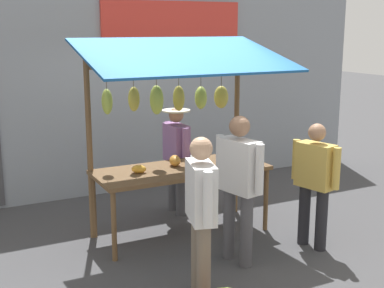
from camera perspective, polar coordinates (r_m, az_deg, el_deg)
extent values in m
plane|color=#424244|center=(6.95, -1.14, -9.62)|extent=(40.00, 40.00, 0.00)
cube|color=#8C939E|center=(8.52, -7.71, 6.22)|extent=(9.00, 0.25, 3.40)
cube|color=red|center=(8.66, -2.08, 13.38)|extent=(2.40, 0.06, 0.56)
cube|color=brown|center=(6.68, -1.17, -2.81)|extent=(2.20, 0.90, 0.05)
cylinder|color=brown|center=(6.10, -8.45, -8.82)|extent=(0.06, 0.06, 0.83)
cylinder|color=brown|center=(6.99, 8.00, -5.99)|extent=(0.06, 0.06, 0.83)
cylinder|color=brown|center=(6.80, -10.58, -6.62)|extent=(0.06, 0.06, 0.83)
cylinder|color=brown|center=(7.61, 4.63, -4.36)|extent=(0.06, 0.06, 0.83)
cylinder|color=brown|center=(6.60, -11.03, -0.37)|extent=(0.07, 0.07, 2.35)
cylinder|color=brown|center=(7.44, 4.82, 1.28)|extent=(0.07, 0.07, 2.35)
cylinder|color=brown|center=(6.82, -2.71, 8.55)|extent=(2.12, 0.06, 0.06)
cube|color=#19518C|center=(6.31, -0.63, 9.61)|extent=(2.50, 1.46, 0.39)
cylinder|color=brown|center=(7.21, 3.20, 7.53)|extent=(0.01, 0.01, 0.31)
ellipsoid|color=gold|center=(7.24, 3.17, 5.09)|extent=(0.25, 0.25, 0.31)
cylinder|color=brown|center=(6.99, 0.97, 7.45)|extent=(0.01, 0.01, 0.29)
ellipsoid|color=#B2CC4C|center=(7.02, 0.96, 5.03)|extent=(0.23, 0.25, 0.30)
cylinder|color=brown|center=(6.84, -1.46, 7.45)|extent=(0.01, 0.01, 0.27)
ellipsoid|color=gold|center=(6.88, -1.45, 4.96)|extent=(0.19, 0.21, 0.33)
cylinder|color=brown|center=(6.70, -3.89, 7.41)|extent=(0.01, 0.01, 0.25)
ellipsoid|color=#B2CC4C|center=(6.74, -3.85, 4.78)|extent=(0.23, 0.24, 0.37)
cylinder|color=brown|center=(6.62, -6.37, 7.28)|extent=(0.01, 0.01, 0.25)
ellipsoid|color=gold|center=(6.65, -6.31, 4.86)|extent=(0.19, 0.17, 0.31)
cylinder|color=brown|center=(6.55, -9.27, 7.07)|extent=(0.01, 0.01, 0.26)
ellipsoid|color=#B2CC4C|center=(6.58, -9.18, 4.55)|extent=(0.14, 0.17, 0.32)
ellipsoid|color=orange|center=(6.75, -1.86, -1.81)|extent=(0.19, 0.25, 0.14)
ellipsoid|color=gold|center=(6.46, -5.77, -2.71)|extent=(0.22, 0.19, 0.10)
cylinder|color=#4C4C51|center=(7.69, -2.08, -4.44)|extent=(0.14, 0.14, 0.76)
cylinder|color=#4C4C51|center=(7.47, -1.25, -4.94)|extent=(0.14, 0.14, 0.76)
cube|color=#93669E|center=(7.41, -1.71, 0.09)|extent=(0.22, 0.46, 0.54)
cylinder|color=#93669E|center=(7.67, -2.64, 0.66)|extent=(0.09, 0.09, 0.49)
cylinder|color=#93669E|center=(7.16, -0.71, -0.19)|extent=(0.09, 0.09, 0.49)
sphere|color=#A87A5B|center=(7.34, -1.73, 3.16)|extent=(0.21, 0.21, 0.21)
cylinder|color=beige|center=(7.33, -1.73, 3.64)|extent=(0.40, 0.40, 0.02)
cylinder|color=#726656|center=(5.17, 1.27, -12.89)|extent=(0.14, 0.14, 0.80)
cylinder|color=#726656|center=(5.41, 0.64, -11.70)|extent=(0.14, 0.14, 0.80)
cube|color=silver|center=(5.04, 0.98, -5.20)|extent=(0.34, 0.53, 0.57)
cylinder|color=silver|center=(4.75, 1.75, -6.03)|extent=(0.09, 0.09, 0.52)
cylinder|color=silver|center=(5.32, 0.29, -3.99)|extent=(0.09, 0.09, 0.52)
sphere|color=tan|center=(4.93, 0.99, -0.50)|extent=(0.22, 0.22, 0.22)
cylinder|color=#232328|center=(6.52, 13.82, -7.98)|extent=(0.14, 0.14, 0.75)
cylinder|color=#232328|center=(6.66, 12.05, -7.46)|extent=(0.14, 0.14, 0.75)
cube|color=gold|center=(6.40, 13.20, -2.29)|extent=(0.33, 0.50, 0.53)
cylinder|color=gold|center=(6.24, 15.36, -2.59)|extent=(0.09, 0.09, 0.49)
cylinder|color=gold|center=(6.56, 11.18, -1.64)|extent=(0.09, 0.09, 0.49)
sphere|color=#A87A5B|center=(6.31, 13.39, 1.24)|extent=(0.21, 0.21, 0.21)
cylinder|color=#4C4C51|center=(5.94, 5.90, -9.31)|extent=(0.14, 0.14, 0.84)
cylinder|color=#4C4C51|center=(6.13, 4.05, -8.58)|extent=(0.14, 0.14, 0.84)
cube|color=silver|center=(5.81, 5.09, -2.36)|extent=(0.32, 0.54, 0.59)
cylinder|color=silver|center=(5.59, 7.33, -2.76)|extent=(0.09, 0.09, 0.55)
cylinder|color=silver|center=(6.02, 3.03, -1.55)|extent=(0.09, 0.09, 0.55)
sphere|color=#8C664C|center=(5.71, 5.18, 1.93)|extent=(0.23, 0.23, 0.23)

